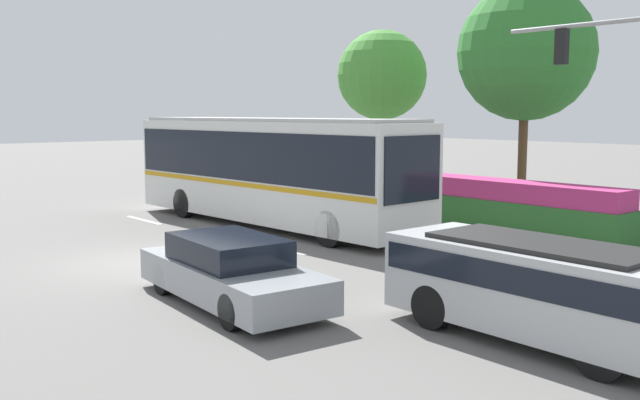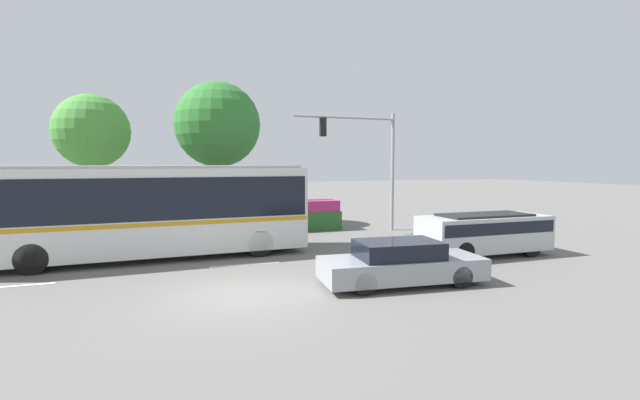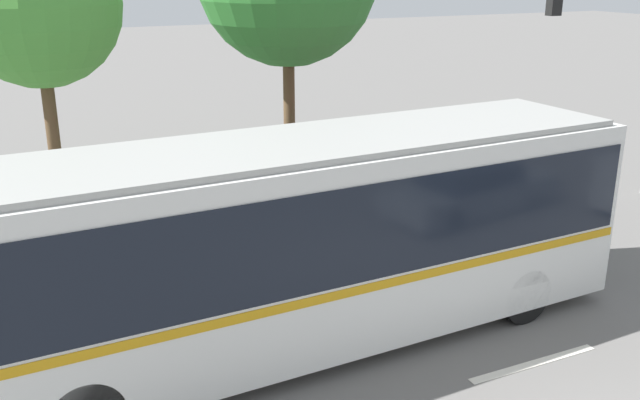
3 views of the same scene
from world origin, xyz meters
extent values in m
plane|color=slate|center=(0.00, 0.00, 0.00)|extent=(140.00, 140.00, 0.00)
cube|color=silver|center=(-2.56, 5.63, 1.79)|extent=(11.78, 3.01, 3.08)
cube|color=black|center=(-2.56, 5.63, 2.28)|extent=(11.55, 3.04, 1.48)
cube|color=#C68C14|center=(-2.56, 5.63, 1.42)|extent=(11.66, 3.04, 0.14)
cube|color=black|center=(3.30, 5.87, 2.16)|extent=(0.15, 2.15, 1.72)
cube|color=#959592|center=(-2.56, 5.63, 3.38)|extent=(11.30, 2.79, 0.10)
cylinder|color=black|center=(1.37, 6.91, 0.50)|extent=(1.01, 0.34, 1.00)
cylinder|color=black|center=(1.46, 4.68, 0.50)|extent=(1.01, 0.34, 1.00)
cylinder|color=black|center=(-5.99, 6.61, 0.50)|extent=(1.01, 0.34, 1.00)
cylinder|color=black|center=(-5.89, 4.38, 0.50)|extent=(1.01, 0.34, 1.00)
cube|color=gray|center=(4.56, -0.49, 0.48)|extent=(4.84, 2.18, 0.61)
cube|color=black|center=(4.44, -0.48, 1.03)|extent=(2.48, 1.77, 0.49)
cylinder|color=black|center=(6.08, 0.16, 0.31)|extent=(0.65, 0.27, 0.63)
cylinder|color=black|center=(5.94, -1.40, 0.31)|extent=(0.65, 0.27, 0.63)
cylinder|color=black|center=(3.22, 0.41, 0.31)|extent=(0.65, 0.27, 0.63)
cylinder|color=black|center=(3.08, -1.15, 0.31)|extent=(0.65, 0.27, 0.63)
cube|color=#B2B5B7|center=(9.55, 2.03, 0.87)|extent=(5.03, 1.86, 1.30)
cube|color=black|center=(9.55, 2.03, 1.16)|extent=(4.83, 1.89, 0.44)
cube|color=black|center=(9.55, 2.03, 1.56)|extent=(3.52, 1.49, 0.08)
cylinder|color=black|center=(11.05, 1.23, 0.38)|extent=(0.75, 0.26, 0.75)
cylinder|color=black|center=(8.04, 2.83, 0.38)|extent=(0.75, 0.26, 0.75)
cylinder|color=black|center=(8.04, 1.23, 0.38)|extent=(0.75, 0.26, 0.75)
cylinder|color=gray|center=(6.70, 8.98, 5.78)|extent=(5.39, 0.12, 0.12)
cube|color=black|center=(5.52, 8.98, 5.28)|extent=(0.30, 0.22, 0.90)
cylinder|color=red|center=(5.52, 9.10, 5.58)|extent=(0.18, 0.02, 0.18)
cylinder|color=yellow|center=(5.52, 9.10, 5.28)|extent=(0.18, 0.02, 0.18)
cylinder|color=green|center=(5.52, 9.10, 4.98)|extent=(0.18, 0.02, 0.18)
cube|color=#286028|center=(2.58, 10.41, 0.49)|extent=(8.59, 1.25, 0.99)
cube|color=#B22D6B|center=(2.58, 10.41, 1.27)|extent=(8.42, 1.19, 0.58)
cylinder|color=brown|center=(-5.24, 13.27, 1.90)|extent=(0.30, 0.30, 3.80)
sphere|color=#479338|center=(-5.24, 13.27, 5.12)|extent=(3.67, 3.67, 3.67)
cylinder|color=brown|center=(1.05, 14.06, 1.98)|extent=(0.32, 0.32, 3.97)
sphere|color=#2D752D|center=(1.05, 14.06, 5.69)|extent=(4.77, 4.77, 4.77)
cube|color=silver|center=(-6.17, 2.97, 0.01)|extent=(2.40, 0.16, 0.01)
cube|color=silver|center=(0.69, 3.47, 0.01)|extent=(2.40, 0.16, 0.01)
camera|label=1|loc=(15.68, -7.68, 3.62)|focal=39.84mm
camera|label=2|loc=(-1.88, -11.65, 3.50)|focal=24.92mm
camera|label=3|loc=(-6.46, -3.81, 5.93)|focal=39.52mm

